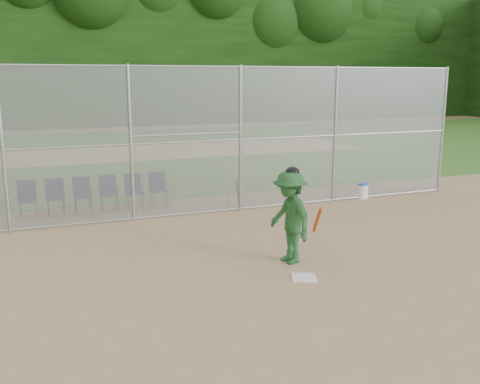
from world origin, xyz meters
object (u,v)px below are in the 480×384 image
object	(u,v)px
water_cooler	(362,190)
chair_0	(27,199)
home_plate	(304,277)
batter_at_plate	(290,217)

from	to	relation	value
water_cooler	chair_0	bearing A→B (deg)	171.95
home_plate	batter_at_plate	size ratio (longest dim) A/B	0.23
water_cooler	chair_0	world-z (taller)	chair_0
home_plate	chair_0	bearing A→B (deg)	125.32
home_plate	water_cooler	bearing A→B (deg)	47.52
home_plate	water_cooler	xyz separation A→B (m)	(4.90, 5.35, 0.23)
home_plate	chair_0	distance (m)	8.24
home_plate	chair_0	world-z (taller)	chair_0
chair_0	water_cooler	bearing A→B (deg)	-8.05
batter_at_plate	chair_0	xyz separation A→B (m)	(-4.90, 5.81, -0.47)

